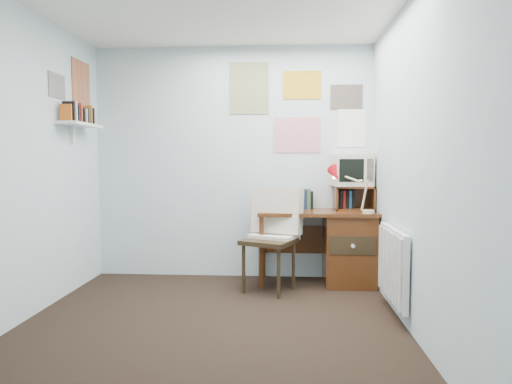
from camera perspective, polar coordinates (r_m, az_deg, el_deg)
ground at (r=3.50m, az=-6.22°, el=-17.48°), size 3.50×3.50×0.00m
back_wall at (r=4.99m, az=-2.94°, el=3.66°), size 3.00×0.02×2.50m
left_wall at (r=3.81m, az=-29.24°, el=3.06°), size 0.02×3.50×2.50m
right_wall at (r=3.34m, az=19.90°, el=3.27°), size 0.02×3.50×2.50m
desk at (r=4.81m, az=10.84°, el=-6.55°), size 1.20×0.55×0.76m
desk_chair at (r=4.45m, az=1.63°, el=-6.19°), size 0.66×0.64×0.98m
desk_lamp at (r=4.57m, az=13.91°, el=-0.00°), size 0.35×0.33×0.42m
tv_riser at (r=4.87m, az=12.13°, el=-0.73°), size 0.40×0.30×0.25m
crt_tv at (r=4.87m, az=11.87°, el=2.87°), size 0.41×0.39×0.36m
book_row at (r=4.88m, az=4.68°, el=-0.81°), size 0.60×0.14×0.22m
radiator at (r=3.96m, az=16.78°, el=-8.71°), size 0.09×0.80×0.60m
wall_shelf at (r=4.74m, az=-21.11°, el=7.86°), size 0.20×0.62×0.24m
posters_back at (r=4.99m, az=5.19°, el=10.56°), size 1.20×0.01×0.90m
posters_left at (r=4.82m, az=-22.26°, el=12.30°), size 0.01×0.70×0.60m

